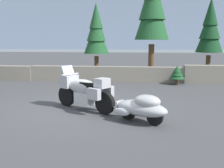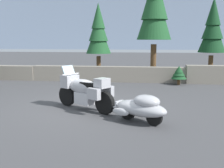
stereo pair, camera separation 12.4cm
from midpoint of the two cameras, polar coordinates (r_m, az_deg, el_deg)
The scene contains 9 objects.
ground_plane at distance 8.64m, azimuth -6.70°, elevation -4.98°, with size 80.00×80.00×0.00m, color #424244.
stone_guard_wall at distance 13.78m, azimuth 1.30°, elevation 2.20°, with size 24.00×0.58×0.91m.
distant_ridgeline at distance 103.80m, azimuth 5.42°, elevation 12.54°, with size 240.00×80.00×16.00m, color #8C9EB7.
touring_motorcycle at distance 8.21m, azimuth -6.42°, elevation -1.29°, with size 2.03×1.47×1.33m.
car_shaped_trailer at distance 6.97m, azimuth 5.86°, elevation -4.97°, with size 2.05×1.49×0.76m.
pine_tree_tall at distance 15.53m, azimuth 8.47°, elevation 16.80°, with size 1.93×1.93×6.66m.
pine_tree_secondary at distance 16.03m, azimuth 20.14°, elevation 11.25°, with size 1.49×1.49×4.50m.
pine_tree_far_right at distance 15.50m, azimuth -3.65°, elevation 11.31°, with size 1.44×1.44×4.26m.
pine_sapling_near at distance 13.26m, azimuth 13.56°, elevation 2.33°, with size 0.75×0.75×0.91m.
Camera 1 is at (1.86, -8.16, 2.13)m, focal length 42.49 mm.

